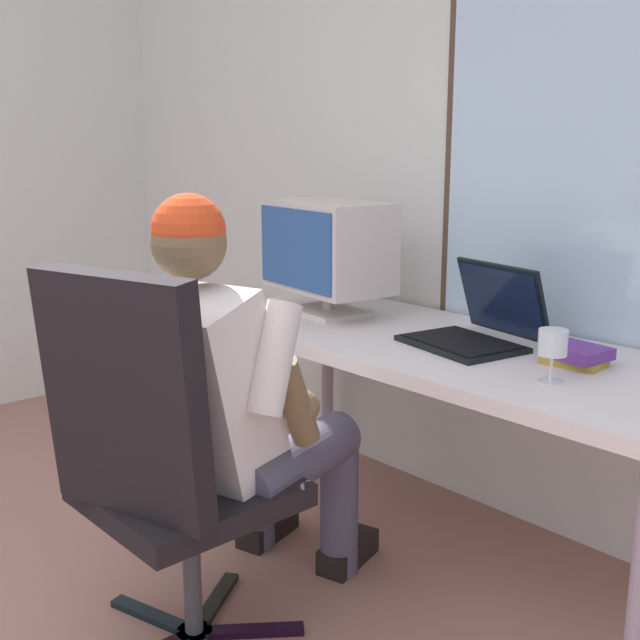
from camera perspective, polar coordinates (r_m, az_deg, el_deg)
wall_rear at (r=2.80m, az=14.05°, el=13.98°), size 4.90×0.08×2.83m
desk at (r=2.53m, az=8.65°, el=-2.79°), size 1.81×0.72×0.72m
office_chair at (r=2.00m, az=-11.89°, el=-9.51°), size 0.59×0.59×1.06m
person_seated at (r=2.18m, az=-6.66°, el=-6.09°), size 0.65×0.90×1.22m
crt_monitor at (r=2.82m, az=0.55°, el=5.32°), size 0.51×0.34×0.41m
laptop at (r=2.48m, az=11.63°, el=-0.23°), size 0.41×0.40×0.25m
wine_glass at (r=2.12m, az=16.64°, el=-1.81°), size 0.08×0.08×0.14m
book_stack at (r=2.32m, az=18.17°, el=-2.45°), size 0.18×0.16×0.05m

